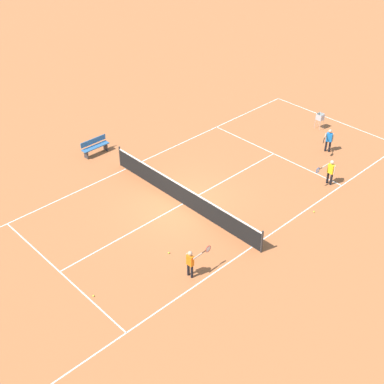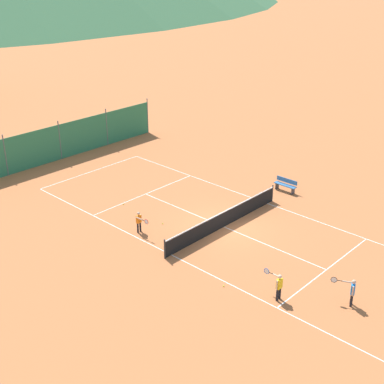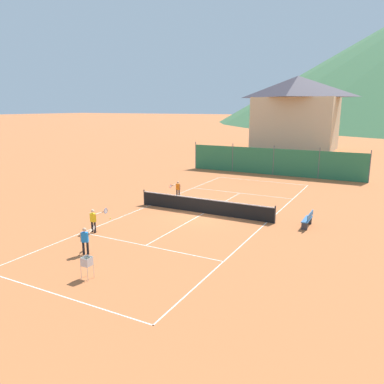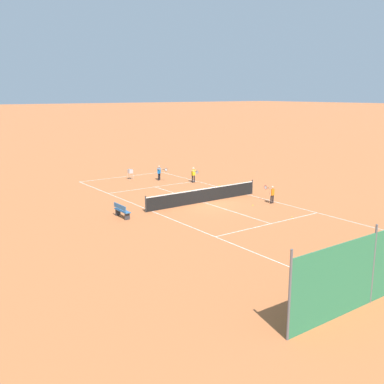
% 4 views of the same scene
% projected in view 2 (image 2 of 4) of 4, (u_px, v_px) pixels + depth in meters
% --- Properties ---
extents(ground_plane, '(600.00, 600.00, 0.00)m').
position_uv_depth(ground_plane, '(224.00, 227.00, 29.52)').
color(ground_plane, '#BC6638').
extents(court_line_markings, '(8.25, 23.85, 0.01)m').
position_uv_depth(court_line_markings, '(224.00, 227.00, 29.52)').
color(court_line_markings, white).
rests_on(court_line_markings, ground).
extents(tennis_net, '(9.18, 0.08, 1.06)m').
position_uv_depth(tennis_net, '(224.00, 219.00, 29.31)').
color(tennis_net, '#2D2D2D').
rests_on(tennis_net, ground).
extents(windscreen_fence_far, '(17.28, 0.08, 2.90)m').
position_uv_depth(windscreen_fence_far, '(60.00, 142.00, 38.63)').
color(windscreen_fence_far, '#2D754C').
rests_on(windscreen_fence_far, ground).
extents(player_far_baseline, '(0.41, 1.01, 1.21)m').
position_uv_depth(player_far_baseline, '(139.00, 221.00, 28.65)').
color(player_far_baseline, black).
rests_on(player_far_baseline, ground).
extents(player_far_service, '(0.44, 1.05, 1.28)m').
position_uv_depth(player_far_service, '(278.00, 285.00, 23.08)').
color(player_far_service, black).
rests_on(player_far_service, ground).
extents(player_near_service, '(0.46, 1.08, 1.28)m').
position_uv_depth(player_near_service, '(352.00, 290.00, 22.71)').
color(player_near_service, black).
rests_on(player_near_service, ground).
extents(tennis_ball_by_net_left, '(0.07, 0.07, 0.07)m').
position_uv_depth(tennis_ball_by_net_left, '(123.00, 204.00, 32.07)').
color(tennis_ball_by_net_left, '#CCE033').
rests_on(tennis_ball_by_net_left, ground).
extents(tennis_ball_alley_right, '(0.07, 0.07, 0.07)m').
position_uv_depth(tennis_ball_alley_right, '(224.00, 286.00, 24.24)').
color(tennis_ball_alley_right, '#CCE033').
rests_on(tennis_ball_alley_right, ground).
extents(tennis_ball_near_corner, '(0.07, 0.07, 0.07)m').
position_uv_depth(tennis_ball_near_corner, '(163.00, 224.00, 29.80)').
color(tennis_ball_near_corner, '#CCE033').
rests_on(tennis_ball_near_corner, ground).
extents(courtside_bench, '(0.36, 1.50, 0.84)m').
position_uv_depth(courtside_bench, '(286.00, 185.00, 33.71)').
color(courtside_bench, '#336699').
rests_on(courtside_bench, ground).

